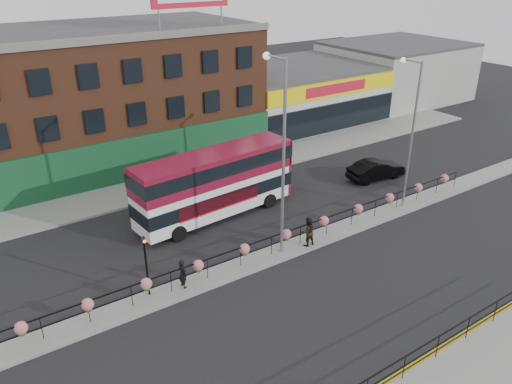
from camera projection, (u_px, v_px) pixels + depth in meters
ground at (286, 251)px, 28.00m from camera, size 120.00×120.00×0.00m
north_pavement at (188, 179)px, 36.96m from camera, size 60.00×4.00×0.15m
median at (286, 250)px, 27.97m from camera, size 60.00×1.60×0.15m
yellow_line_inner at (427, 354)px, 20.73m from camera, size 60.00×0.10×0.01m
yellow_line_outer at (430, 357)px, 20.59m from camera, size 60.00×0.10×0.01m
brick_building at (91, 97)px, 38.74m from camera, size 25.00×12.21×10.30m
supermarket at (294, 93)px, 49.88m from camera, size 15.00×12.25×5.30m
warehouse_east at (395, 71)px, 57.22m from camera, size 14.50×12.00×6.30m
median_railing at (286, 235)px, 27.55m from camera, size 30.04×0.56×1.23m
south_railing at (405, 362)px, 19.01m from camera, size 20.04×0.05×1.12m
double_decker_bus at (216, 178)px, 30.72m from camera, size 10.75×3.34×4.28m
car at (376, 170)px, 36.84m from camera, size 2.61×4.81×1.46m
pedestrian_a at (183, 273)px, 24.41m from camera, size 0.62×0.46×1.55m
pedestrian_b at (308, 232)px, 27.94m from camera, size 0.96×0.80×1.75m
lamp_column_west at (281, 143)px, 25.23m from camera, size 0.38×1.86×10.61m
lamp_column_east at (411, 124)px, 30.57m from camera, size 0.34×1.65×9.38m
traffic_light_median at (145, 253)px, 23.19m from camera, size 0.15×0.28×3.65m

